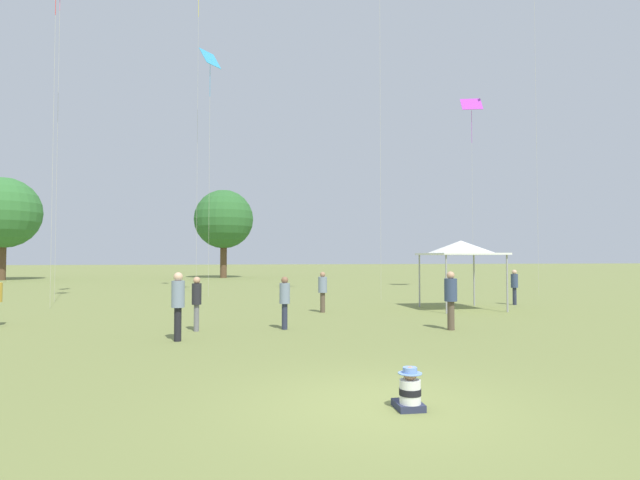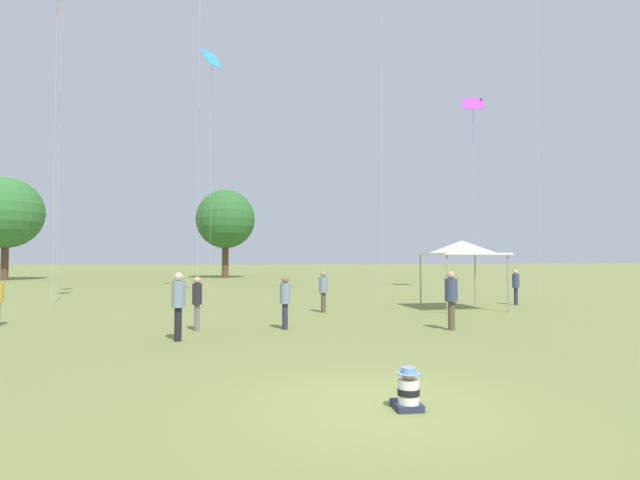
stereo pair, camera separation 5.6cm
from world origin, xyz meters
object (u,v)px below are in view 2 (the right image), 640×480
(person_standing_1, at_px, (197,298))
(distant_tree_0, at_px, (6,213))
(person_standing_6, at_px, (516,284))
(person_standing_2, at_px, (285,298))
(person_standing_5, at_px, (178,300))
(seated_toddler, at_px, (408,392))
(distant_tree_1, at_px, (226,219))
(canopy_tent, at_px, (462,248))
(person_standing_3, at_px, (451,295))
(kite_4, at_px, (473,108))
(kite_3, at_px, (62,2))
(person_standing_4, at_px, (323,288))
(kite_6, at_px, (211,66))

(person_standing_1, height_order, distant_tree_0, distant_tree_0)
(person_standing_6, bearing_deg, person_standing_2, 21.41)
(person_standing_5, relative_size, distant_tree_0, 0.18)
(seated_toddler, height_order, distant_tree_1, distant_tree_1)
(distant_tree_1, bearing_deg, canopy_tent, -74.19)
(seated_toddler, height_order, person_standing_3, person_standing_3)
(person_standing_6, bearing_deg, kite_4, -112.71)
(kite_3, distance_m, distant_tree_0, 30.30)
(person_standing_2, bearing_deg, person_standing_4, -127.19)
(person_standing_6, height_order, kite_3, kite_3)
(person_standing_4, bearing_deg, distant_tree_1, -106.45)
(distant_tree_0, distance_m, distant_tree_1, 20.96)
(person_standing_5, xyz_separation_m, distant_tree_1, (1.15, 40.94, 5.20))
(canopy_tent, bearing_deg, kite_4, 59.70)
(person_standing_6, bearing_deg, kite_3, -20.43)
(seated_toddler, xyz_separation_m, distant_tree_1, (-2.67, 47.67, 6.02))
(person_standing_6, relative_size, kite_6, 0.11)
(person_standing_2, xyz_separation_m, person_standing_5, (-3.01, -1.59, 0.12))
(seated_toddler, bearing_deg, person_standing_6, 55.37)
(seated_toddler, distance_m, distant_tree_0, 52.00)
(seated_toddler, height_order, person_standing_6, person_standing_6)
(person_standing_3, distance_m, person_standing_4, 6.17)
(distant_tree_0, bearing_deg, seated_toddler, -62.85)
(person_standing_5, xyz_separation_m, kite_6, (0.33, 15.36, 12.15))
(person_standing_2, distance_m, person_standing_5, 3.41)
(distant_tree_1, bearing_deg, person_standing_4, -83.61)
(person_standing_5, bearing_deg, canopy_tent, -25.84)
(person_standing_6, bearing_deg, person_standing_4, 3.11)
(seated_toddler, height_order, kite_6, kite_6)
(person_standing_4, height_order, person_standing_6, person_standing_6)
(person_standing_4, relative_size, person_standing_6, 1.00)
(person_standing_6, distance_m, kite_6, 20.30)
(person_standing_2, bearing_deg, person_standing_5, 15.76)
(person_standing_5, bearing_deg, distant_tree_1, 34.10)
(person_standing_1, relative_size, person_standing_3, 0.91)
(seated_toddler, distance_m, person_standing_5, 7.79)
(person_standing_4, bearing_deg, person_standing_1, 19.45)
(person_standing_4, xyz_separation_m, kite_4, (12.19, 10.64, 11.14))
(kite_4, height_order, distant_tree_1, kite_4)
(person_standing_4, height_order, kite_6, kite_6)
(person_standing_2, bearing_deg, kite_6, -91.06)
(person_standing_3, height_order, person_standing_5, person_standing_5)
(person_standing_1, relative_size, kite_3, 0.10)
(person_standing_6, relative_size, kite_3, 0.10)
(person_standing_4, distance_m, canopy_tent, 6.20)
(seated_toddler, relative_size, kite_3, 0.04)
(person_standing_5, distance_m, kite_3, 20.42)
(seated_toddler, distance_m, distant_tree_1, 48.12)
(person_standing_2, relative_size, canopy_tent, 0.54)
(seated_toddler, relative_size, person_standing_4, 0.39)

